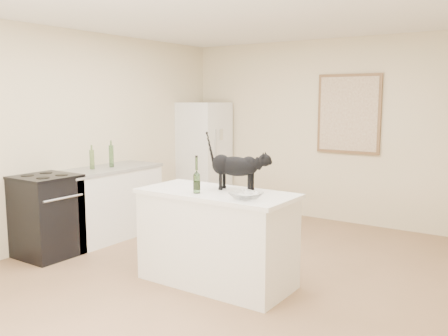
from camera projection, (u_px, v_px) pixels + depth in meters
floor at (220, 274)px, 4.91m from camera, size 5.50×5.50×0.00m
ceiling at (220, 9)px, 4.54m from camera, size 5.50×5.50×0.00m
wall_back at (328, 131)px, 6.98m from camera, size 4.50×0.00×4.50m
wall_left at (70, 136)px, 5.98m from camera, size 0.00×5.50×5.50m
island_base at (217, 240)px, 4.63m from camera, size 1.44×0.67×0.86m
island_top at (217, 193)px, 4.57m from camera, size 1.50×0.70×0.04m
left_cabinets at (108, 204)px, 6.18m from camera, size 0.60×1.40×0.86m
left_countertop at (106, 169)px, 6.11m from camera, size 0.62×1.44×0.04m
stove at (47, 217)px, 5.44m from camera, size 0.60×0.60×0.90m
fridge at (203, 156)px, 7.80m from camera, size 0.68×0.68×1.70m
artwork_frame at (349, 114)px, 6.75m from camera, size 0.90×0.03×1.10m
artwork_canvas at (348, 114)px, 6.73m from camera, size 0.82×0.00×1.02m
black_cat at (235, 169)px, 4.60m from camera, size 0.61×0.28×0.41m
wine_bottle at (197, 177)px, 4.46m from camera, size 0.07×0.07×0.30m
glass_bowl at (246, 196)px, 4.17m from camera, size 0.31×0.31×0.07m
fridge_paper at (222, 134)px, 7.57m from camera, size 0.03×0.13×0.17m
counter_bottle_cluster at (103, 158)px, 6.07m from camera, size 0.12×0.32×0.28m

